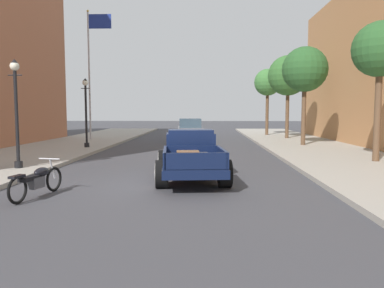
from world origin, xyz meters
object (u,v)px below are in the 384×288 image
(hotrod_truck_navy, at_px, (190,155))
(street_tree_third, at_px, (288,76))
(motorcycle_parked, at_px, (37,180))
(street_lamp_near, at_px, (16,105))
(street_tree_second, at_px, (305,70))
(flagpole, at_px, (92,61))
(street_lamp_far, at_px, (86,107))
(street_tree_nearest, at_px, (380,51))
(street_tree_farthest, at_px, (268,83))
(car_background_grey, at_px, (190,131))

(hotrod_truck_navy, xyz_separation_m, street_tree_third, (6.56, 16.21, 4.03))
(hotrod_truck_navy, height_order, street_tree_third, street_tree_third)
(motorcycle_parked, height_order, street_tree_third, street_tree_third)
(street_lamp_near, bearing_deg, street_tree_second, 37.40)
(flagpole, bearing_deg, street_lamp_far, -76.60)
(flagpole, distance_m, street_tree_second, 14.65)
(motorcycle_parked, xyz_separation_m, street_tree_third, (10.33, 19.14, 4.34))
(street_lamp_near, relative_size, street_tree_nearest, 0.69)
(street_lamp_near, xyz_separation_m, flagpole, (-1.46, 13.76, 3.39))
(street_tree_nearest, height_order, street_tree_farthest, same)
(street_tree_farthest, bearing_deg, street_tree_third, -77.21)
(car_background_grey, height_order, street_tree_third, street_tree_third)
(flagpole, distance_m, street_tree_third, 14.35)
(street_tree_third, bearing_deg, flagpole, -173.86)
(street_lamp_near, xyz_separation_m, street_tree_third, (12.78, 15.29, 2.40))
(street_tree_farthest, bearing_deg, street_tree_nearest, -84.13)
(hotrod_truck_navy, relative_size, street_tree_second, 0.87)
(car_background_grey, xyz_separation_m, street_tree_farthest, (6.36, 5.30, 3.78))
(motorcycle_parked, xyz_separation_m, street_lamp_far, (-2.46, 11.56, 1.94))
(street_lamp_far, distance_m, street_tree_third, 15.06)
(street_lamp_far, height_order, street_tree_third, street_tree_third)
(street_lamp_far, relative_size, street_tree_second, 0.66)
(flagpole, height_order, street_tree_third, flagpole)
(hotrod_truck_navy, height_order, street_tree_second, street_tree_second)
(street_lamp_near, height_order, street_tree_third, street_tree_third)
(street_tree_nearest, bearing_deg, street_tree_farthest, 95.87)
(motorcycle_parked, xyz_separation_m, flagpole, (-3.90, 17.60, 5.33))
(motorcycle_parked, relative_size, flagpole, 0.23)
(flagpole, xyz_separation_m, street_tree_farthest, (13.36, 5.41, -1.22))
(car_background_grey, relative_size, street_tree_nearest, 0.79)
(flagpole, distance_m, street_tree_farthest, 14.46)
(motorcycle_parked, bearing_deg, street_tree_second, 53.09)
(street_tree_second, height_order, street_tree_farthest, street_tree_second)
(street_lamp_near, bearing_deg, street_tree_nearest, 9.78)
(car_background_grey, bearing_deg, street_lamp_near, -111.79)
(street_tree_farthest, bearing_deg, street_tree_second, -86.20)
(motorcycle_parked, bearing_deg, hotrod_truck_navy, 37.84)
(motorcycle_parked, xyz_separation_m, street_tree_nearest, (11.18, 6.20, 4.13))
(motorcycle_parked, distance_m, flagpole, 18.80)
(hotrod_truck_navy, distance_m, street_lamp_far, 10.77)
(hotrod_truck_navy, bearing_deg, street_tree_third, 67.96)
(hotrod_truck_navy, distance_m, street_tree_nearest, 8.95)
(motorcycle_parked, height_order, street_lamp_near, street_lamp_near)
(street_tree_second, bearing_deg, street_tree_farthest, 93.80)
(motorcycle_parked, bearing_deg, street_tree_farthest, 67.67)
(street_tree_nearest, relative_size, street_tree_third, 0.91)
(car_background_grey, height_order, street_tree_farthest, street_tree_farthest)
(street_lamp_near, relative_size, street_tree_third, 0.63)
(street_tree_nearest, bearing_deg, motorcycle_parked, -151.01)
(motorcycle_parked, relative_size, street_lamp_near, 0.54)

